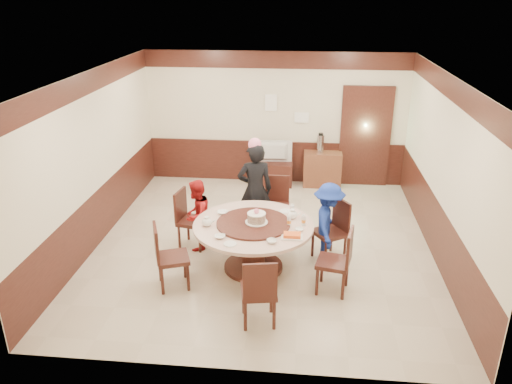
# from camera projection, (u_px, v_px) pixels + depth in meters

# --- Properties ---
(room) EXTENTS (6.00, 6.04, 2.84)m
(room) POSITION_uv_depth(u_px,v_px,m) (264.00, 184.00, 7.98)
(room) COLOR #C4B49D
(room) RESTS_ON ground
(banquet_table) EXTENTS (1.79, 1.79, 0.78)m
(banquet_table) POSITION_uv_depth(u_px,v_px,m) (253.00, 237.00, 7.44)
(banquet_table) COLOR #3A1712
(banquet_table) RESTS_ON ground
(chair_0) EXTENTS (0.61, 0.61, 0.97)m
(chair_0) POSITION_uv_depth(u_px,v_px,m) (330.00, 241.00, 7.82)
(chair_0) COLOR #3A1712
(chair_0) RESTS_ON ground
(chair_1) EXTENTS (0.44, 0.45, 0.97)m
(chair_1) POSITION_uv_depth(u_px,v_px,m) (276.00, 215.00, 8.73)
(chair_1) COLOR #3A1712
(chair_1) RESTS_ON ground
(chair_2) EXTENTS (0.52, 0.51, 0.97)m
(chair_2) POSITION_uv_depth(u_px,v_px,m) (192.00, 229.00, 8.20)
(chair_2) COLOR #3A1712
(chair_2) RESTS_ON ground
(chair_3) EXTENTS (0.57, 0.57, 0.97)m
(chair_3) POSITION_uv_depth(u_px,v_px,m) (172.00, 267.00, 7.09)
(chair_3) COLOR #3A1712
(chair_3) RESTS_ON ground
(chair_4) EXTENTS (0.51, 0.52, 0.97)m
(chair_4) POSITION_uv_depth(u_px,v_px,m) (259.00, 302.00, 6.31)
(chair_4) COLOR #3A1712
(chair_4) RESTS_ON ground
(chair_5) EXTENTS (0.53, 0.52, 0.97)m
(chair_5) POSITION_uv_depth(u_px,v_px,m) (334.00, 272.00, 6.97)
(chair_5) COLOR #3A1712
(chair_5) RESTS_ON ground
(person_standing) EXTENTS (0.67, 0.52, 1.64)m
(person_standing) POSITION_uv_depth(u_px,v_px,m) (255.00, 190.00, 8.42)
(person_standing) COLOR black
(person_standing) RESTS_ON ground
(person_red) EXTENTS (0.57, 0.67, 1.18)m
(person_red) POSITION_uv_depth(u_px,v_px,m) (197.00, 215.00, 8.03)
(person_red) COLOR #A31517
(person_red) RESTS_ON ground
(person_blue) EXTENTS (0.52, 0.85, 1.28)m
(person_blue) POSITION_uv_depth(u_px,v_px,m) (328.00, 223.00, 7.65)
(person_blue) COLOR navy
(person_blue) RESTS_ON ground
(birthday_cake) EXTENTS (0.34, 0.34, 0.22)m
(birthday_cake) POSITION_uv_depth(u_px,v_px,m) (256.00, 218.00, 7.32)
(birthday_cake) COLOR white
(birthday_cake) RESTS_ON banquet_table
(teapot_left) EXTENTS (0.17, 0.15, 0.13)m
(teapot_left) POSITION_uv_depth(u_px,v_px,m) (207.00, 222.00, 7.29)
(teapot_left) COLOR white
(teapot_left) RESTS_ON banquet_table
(teapot_right) EXTENTS (0.17, 0.15, 0.13)m
(teapot_right) POSITION_uv_depth(u_px,v_px,m) (292.00, 215.00, 7.52)
(teapot_right) COLOR white
(teapot_right) RESTS_ON banquet_table
(bowl_0) EXTENTS (0.16, 0.16, 0.04)m
(bowl_0) POSITION_uv_depth(u_px,v_px,m) (223.00, 212.00, 7.70)
(bowl_0) COLOR white
(bowl_0) RESTS_ON banquet_table
(bowl_1) EXTENTS (0.14, 0.14, 0.04)m
(bowl_1) POSITION_uv_depth(u_px,v_px,m) (272.00, 241.00, 6.82)
(bowl_1) COLOR white
(bowl_1) RESTS_ON banquet_table
(bowl_2) EXTENTS (0.15, 0.15, 0.04)m
(bowl_2) POSITION_uv_depth(u_px,v_px,m) (220.00, 237.00, 6.95)
(bowl_2) COLOR white
(bowl_2) RESTS_ON banquet_table
(bowl_3) EXTENTS (0.13, 0.13, 0.04)m
(bowl_3) POSITION_uv_depth(u_px,v_px,m) (299.00, 230.00, 7.15)
(bowl_3) COLOR white
(bowl_3) RESTS_ON banquet_table
(saucer_near) EXTENTS (0.18, 0.18, 0.01)m
(saucer_near) POSITION_uv_depth(u_px,v_px,m) (230.00, 244.00, 6.78)
(saucer_near) COLOR white
(saucer_near) RESTS_ON banquet_table
(saucer_far) EXTENTS (0.18, 0.18, 0.01)m
(saucer_far) POSITION_uv_depth(u_px,v_px,m) (285.00, 211.00, 7.78)
(saucer_far) COLOR white
(saucer_far) RESTS_ON banquet_table
(shrimp_platter) EXTENTS (0.30, 0.20, 0.06)m
(shrimp_platter) POSITION_uv_depth(u_px,v_px,m) (292.00, 236.00, 6.96)
(shrimp_platter) COLOR white
(shrimp_platter) RESTS_ON banquet_table
(bottle_0) EXTENTS (0.06, 0.06, 0.16)m
(bottle_0) POSITION_uv_depth(u_px,v_px,m) (289.00, 221.00, 7.27)
(bottle_0) COLOR white
(bottle_0) RESTS_ON banquet_table
(bottle_1) EXTENTS (0.06, 0.06, 0.16)m
(bottle_1) POSITION_uv_depth(u_px,v_px,m) (304.00, 220.00, 7.29)
(bottle_1) COLOR white
(bottle_1) RESTS_ON banquet_table
(bottle_2) EXTENTS (0.06, 0.06, 0.16)m
(bottle_2) POSITION_uv_depth(u_px,v_px,m) (292.00, 210.00, 7.64)
(bottle_2) COLOR white
(bottle_2) RESTS_ON banquet_table
(tv_stand) EXTENTS (0.85, 0.45, 0.50)m
(tv_stand) POSITION_uv_depth(u_px,v_px,m) (273.00, 173.00, 10.81)
(tv_stand) COLOR #3A1712
(tv_stand) RESTS_ON ground
(television) EXTENTS (0.82, 0.16, 0.47)m
(television) POSITION_uv_depth(u_px,v_px,m) (273.00, 152.00, 10.63)
(television) COLOR gray
(television) RESTS_ON tv_stand
(side_cabinet) EXTENTS (0.80, 0.40, 0.75)m
(side_cabinet) POSITION_uv_depth(u_px,v_px,m) (322.00, 169.00, 10.70)
(side_cabinet) COLOR brown
(side_cabinet) RESTS_ON ground
(thermos) EXTENTS (0.15, 0.15, 0.38)m
(thermos) POSITION_uv_depth(u_px,v_px,m) (320.00, 144.00, 10.49)
(thermos) COLOR silver
(thermos) RESTS_ON side_cabinet
(notice_left) EXTENTS (0.25, 0.00, 0.35)m
(notice_left) POSITION_uv_depth(u_px,v_px,m) (271.00, 103.00, 10.44)
(notice_left) COLOR white
(notice_left) RESTS_ON room
(notice_right) EXTENTS (0.30, 0.00, 0.22)m
(notice_right) POSITION_uv_depth(u_px,v_px,m) (302.00, 118.00, 10.49)
(notice_right) COLOR white
(notice_right) RESTS_ON room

